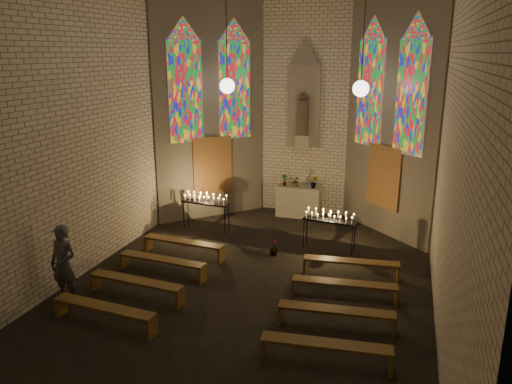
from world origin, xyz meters
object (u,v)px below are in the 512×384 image
aisle_flower_pot (274,248)px  visitor (64,264)px  altar (299,201)px  votive_stand_left (206,200)px  votive_stand_right (330,218)px

aisle_flower_pot → visitor: (-3.57, -3.72, 0.65)m
altar → votive_stand_left: 3.18m
aisle_flower_pot → votive_stand_left: size_ratio=0.27×
altar → aisle_flower_pot: bearing=-88.7°
aisle_flower_pot → visitor: 5.20m
votive_stand_left → visitor: visitor is taller
altar → votive_stand_right: size_ratio=0.97×
aisle_flower_pot → visitor: visitor is taller
votive_stand_left → votive_stand_right: 3.78m
votive_stand_left → votive_stand_right: bearing=-1.5°
votive_stand_left → altar: bearing=47.1°
votive_stand_left → aisle_flower_pot: bearing=-21.9°
votive_stand_right → visitor: 6.66m
altar → votive_stand_left: size_ratio=0.94×
votive_stand_right → visitor: (-4.89, -4.53, -0.04)m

